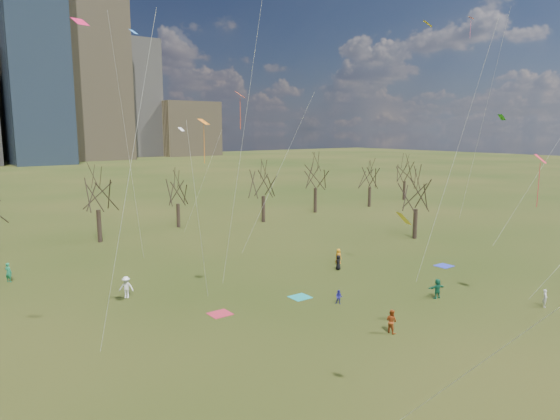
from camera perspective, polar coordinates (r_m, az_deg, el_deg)
ground at (r=36.07m, az=11.80°, el=-13.55°), size 500.00×500.00×0.00m
bare_tree_row at (r=64.60m, az=-13.57°, el=2.10°), size 113.04×29.80×9.50m
blanket_teal at (r=42.19m, az=2.30°, el=-9.92°), size 1.60×1.50×0.03m
blanket_navy at (r=54.05m, az=18.23°, el=-6.07°), size 1.60×1.50×0.03m
blanket_crimson at (r=38.85m, az=-6.87°, el=-11.70°), size 1.60×1.50×0.03m
person_1 at (r=44.89m, az=28.02°, el=-8.89°), size 0.63×0.59×1.44m
person_2 at (r=35.85m, az=12.62°, el=-12.29°), size 0.67×0.84×1.67m
person_5 at (r=43.66m, az=17.54°, el=-8.55°), size 1.62×0.82×1.67m
person_6 at (r=50.19m, az=6.68°, el=-5.97°), size 0.82×0.86×1.49m
person_8 at (r=40.75m, az=6.74°, el=-9.85°), size 0.68×0.71×1.15m
person_9 at (r=43.67m, az=-17.17°, el=-8.42°), size 1.36×1.25×1.83m
person_12 at (r=52.38m, az=6.69°, el=-5.27°), size 0.56×0.81×1.59m
person_13 at (r=52.20m, az=-28.62°, el=-6.28°), size 0.75×0.79×1.82m
kites_airborne at (r=41.65m, az=4.72°, el=7.77°), size 70.11×50.73×28.01m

